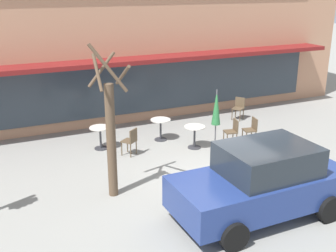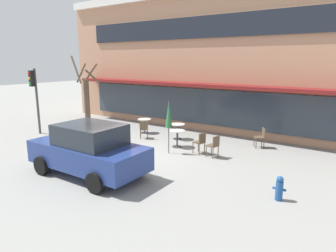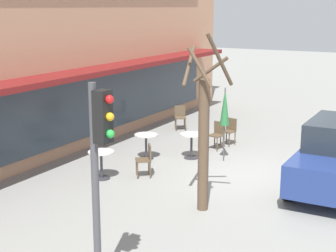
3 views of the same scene
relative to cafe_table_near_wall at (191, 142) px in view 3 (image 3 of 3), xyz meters
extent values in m
plane|color=gray|center=(-0.70, -2.53, -0.52)|extent=(80.00, 80.00, 0.00)
cube|color=maroon|center=(-0.70, 2.92, 2.03)|extent=(16.74, 1.10, 0.16)
cube|color=#2D3842|center=(-0.70, 3.41, 0.83)|extent=(15.76, 0.10, 1.90)
cylinder|color=#333338|center=(0.00, 0.00, -0.50)|extent=(0.44, 0.44, 0.03)
cylinder|color=#333338|center=(0.00, 0.00, -0.14)|extent=(0.07, 0.07, 0.70)
cylinder|color=silver|center=(0.00, 0.00, 0.23)|extent=(0.70, 0.70, 0.03)
cylinder|color=#333338|center=(-0.72, 1.16, -0.50)|extent=(0.44, 0.44, 0.03)
cylinder|color=#333338|center=(-0.72, 1.16, -0.14)|extent=(0.07, 0.07, 0.70)
cylinder|color=silver|center=(-0.72, 1.16, 0.23)|extent=(0.70, 0.70, 0.03)
cylinder|color=#333338|center=(-2.87, 1.23, -0.50)|extent=(0.44, 0.44, 0.03)
cylinder|color=#333338|center=(-2.87, 1.23, -0.14)|extent=(0.07, 0.07, 0.70)
cylinder|color=silver|center=(-2.87, 1.23, 0.23)|extent=(0.70, 0.70, 0.03)
cylinder|color=#4C4C51|center=(0.21, -0.97, 0.58)|extent=(0.04, 0.04, 2.20)
cone|color=#286B38|center=(0.21, -0.97, 1.13)|extent=(0.28, 0.28, 1.10)
cylinder|color=brown|center=(-2.43, 0.38, -0.29)|extent=(0.04, 0.04, 0.45)
cylinder|color=brown|center=(-2.16, 0.59, -0.29)|extent=(0.04, 0.04, 0.45)
cylinder|color=brown|center=(-2.22, 0.11, -0.29)|extent=(0.04, 0.04, 0.45)
cylinder|color=brown|center=(-1.95, 0.32, -0.29)|extent=(0.04, 0.04, 0.45)
cube|color=brown|center=(-2.19, 0.35, -0.05)|extent=(0.56, 0.56, 0.04)
cube|color=brown|center=(-2.08, 0.21, 0.17)|extent=(0.34, 0.28, 0.40)
cylinder|color=brown|center=(1.04, -0.39, -0.29)|extent=(0.04, 0.04, 0.45)
cylinder|color=brown|center=(1.11, -0.05, -0.29)|extent=(0.04, 0.04, 0.45)
cylinder|color=brown|center=(1.37, -0.46, -0.29)|extent=(0.04, 0.04, 0.45)
cylinder|color=brown|center=(1.44, -0.12, -0.29)|extent=(0.04, 0.04, 0.45)
cube|color=brown|center=(1.24, -0.26, -0.05)|extent=(0.47, 0.47, 0.04)
cube|color=brown|center=(1.42, -0.29, 0.17)|extent=(0.12, 0.40, 0.40)
cylinder|color=brown|center=(1.72, -0.52, -0.29)|extent=(0.04, 0.04, 0.45)
cylinder|color=brown|center=(1.79, -0.18, -0.29)|extent=(0.04, 0.04, 0.45)
cylinder|color=brown|center=(2.06, -0.58, -0.29)|extent=(0.04, 0.04, 0.45)
cylinder|color=brown|center=(2.12, -0.25, -0.29)|extent=(0.04, 0.04, 0.45)
cube|color=brown|center=(1.92, -0.38, -0.05)|extent=(0.47, 0.47, 0.04)
cube|color=brown|center=(2.10, -0.42, 0.17)|extent=(0.12, 0.40, 0.40)
cylinder|color=brown|center=(2.99, 1.75, -0.29)|extent=(0.04, 0.04, 0.45)
cylinder|color=brown|center=(2.81, 2.04, -0.29)|extent=(0.04, 0.04, 0.45)
cylinder|color=brown|center=(3.28, 1.94, -0.29)|extent=(0.04, 0.04, 0.45)
cylinder|color=brown|center=(3.09, 2.22, -0.29)|extent=(0.04, 0.04, 0.45)
cube|color=brown|center=(3.04, 1.99, -0.05)|extent=(0.55, 0.55, 0.04)
cube|color=brown|center=(3.19, 2.09, 0.17)|extent=(0.25, 0.36, 0.40)
cylinder|color=black|center=(-1.98, -3.58, -0.20)|extent=(0.64, 0.23, 0.64)
cylinder|color=black|center=(0.63, -3.56, -0.20)|extent=(0.64, 0.23, 0.64)
cylinder|color=brown|center=(-3.47, -2.03, 0.96)|extent=(0.24, 0.24, 2.96)
cylinder|color=brown|center=(-3.10, -2.00, 2.62)|extent=(0.15, 0.81, 0.62)
cylinder|color=brown|center=(-3.53, -1.68, 2.73)|extent=(0.77, 0.20, 0.83)
cylinder|color=brown|center=(-3.73, -2.04, 2.74)|extent=(0.10, 0.59, 0.84)
cylinder|color=brown|center=(-3.59, -2.42, 2.90)|extent=(0.87, 0.32, 1.16)
cylinder|color=#47474C|center=(-7.36, -2.02, 1.18)|extent=(0.12, 0.12, 3.40)
cube|color=black|center=(-7.36, -2.20, 2.38)|extent=(0.26, 0.20, 0.80)
sphere|color=red|center=(-7.36, -2.33, 2.65)|extent=(0.13, 0.13, 0.13)
sphere|color=gold|center=(-7.36, -2.33, 2.39)|extent=(0.13, 0.13, 0.13)
sphere|color=green|center=(-7.36, -2.33, 2.13)|extent=(0.13, 0.13, 0.13)
cylinder|color=#1E4C8C|center=(5.16, -2.78, -0.24)|extent=(0.20, 0.20, 0.55)
sphere|color=#1E4C8C|center=(5.16, -2.78, 0.09)|extent=(0.19, 0.19, 0.19)
cylinder|color=#1E4C8C|center=(5.03, -2.78, -0.19)|extent=(0.10, 0.07, 0.07)
cylinder|color=#1E4C8C|center=(5.29, -2.78, -0.19)|extent=(0.10, 0.07, 0.07)
camera|label=1|loc=(-6.29, -11.58, 4.73)|focal=45.00mm
camera|label=2|loc=(7.01, -10.84, 3.28)|focal=32.00mm
camera|label=3|loc=(-13.40, -6.69, 3.99)|focal=55.00mm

